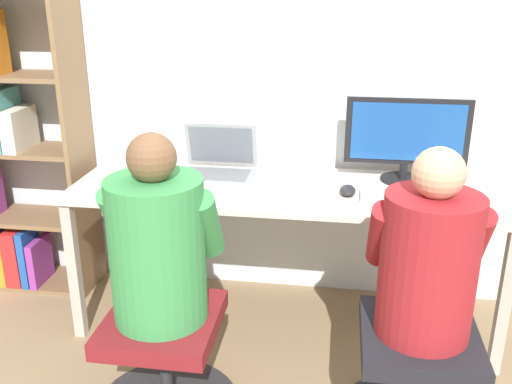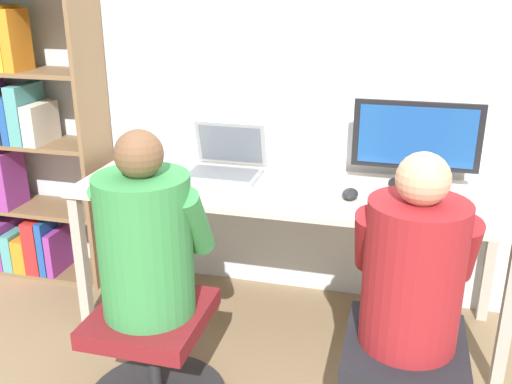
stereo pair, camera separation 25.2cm
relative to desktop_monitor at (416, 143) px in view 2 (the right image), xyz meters
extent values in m
plane|color=#846B4C|center=(-0.56, -0.49, -0.94)|extent=(14.00, 14.00, 0.00)
cube|color=silver|center=(-0.56, 0.22, 0.36)|extent=(10.00, 0.05, 2.60)
cube|color=beige|center=(-0.56, -0.17, -0.22)|extent=(2.02, 0.64, 0.03)
cube|color=#ADA497|center=(-1.53, -0.45, -0.59)|extent=(0.05, 0.05, 0.70)
cube|color=#ADA497|center=(0.42, -0.45, -0.59)|extent=(0.05, 0.05, 0.70)
cube|color=#ADA497|center=(-1.53, 0.11, -0.59)|extent=(0.05, 0.05, 0.70)
cube|color=#ADA497|center=(0.42, 0.11, -0.59)|extent=(0.05, 0.05, 0.70)
cylinder|color=black|center=(0.00, 0.00, -0.20)|extent=(0.22, 0.22, 0.01)
cylinder|color=black|center=(0.00, 0.00, -0.16)|extent=(0.04, 0.04, 0.07)
cube|color=black|center=(0.00, 0.00, 0.04)|extent=(0.58, 0.02, 0.32)
cube|color=#19478C|center=(0.00, -0.01, 0.04)|extent=(0.52, 0.01, 0.27)
cube|color=gray|center=(-0.91, -0.10, -0.20)|extent=(0.37, 0.24, 0.02)
cube|color=slate|center=(-0.91, -0.10, -0.19)|extent=(0.33, 0.18, 0.00)
cube|color=gray|center=(-0.91, 0.05, -0.08)|extent=(0.37, 0.07, 0.23)
cube|color=slate|center=(-0.91, 0.05, -0.08)|extent=(0.33, 0.06, 0.19)
cube|color=#B2B2B7|center=(0.01, -0.26, -0.20)|extent=(0.44, 0.16, 0.02)
cube|color=#97979C|center=(0.01, -0.26, -0.19)|extent=(0.40, 0.13, 0.00)
ellipsoid|color=black|center=(-0.27, -0.23, -0.19)|extent=(0.07, 0.12, 0.04)
cube|color=black|center=(0.01, -0.87, -0.52)|extent=(0.42, 0.45, 0.07)
cylinder|color=#262628|center=(-0.95, -0.91, -0.73)|extent=(0.05, 0.05, 0.34)
cube|color=maroon|center=(-0.95, -0.91, -0.52)|extent=(0.42, 0.45, 0.07)
cylinder|color=maroon|center=(0.01, -0.87, -0.23)|extent=(0.34, 0.34, 0.53)
sphere|color=tan|center=(0.01, -0.87, 0.12)|extent=(0.18, 0.18, 0.18)
cylinder|color=maroon|center=(-0.15, -0.79, -0.15)|extent=(0.09, 0.23, 0.30)
cylinder|color=maroon|center=(0.17, -0.79, -0.15)|extent=(0.09, 0.23, 0.30)
cylinder|color=#388C47|center=(-0.95, -0.91, -0.22)|extent=(0.35, 0.35, 0.55)
sphere|color=brown|center=(-0.95, -0.91, 0.14)|extent=(0.18, 0.18, 0.18)
cylinder|color=#388C47|center=(-1.12, -0.83, -0.14)|extent=(0.10, 0.24, 0.31)
cylinder|color=#388C47|center=(-0.78, -0.83, -0.14)|extent=(0.10, 0.24, 0.31)
cube|color=brown|center=(-1.67, 0.02, -0.14)|extent=(0.02, 0.31, 1.59)
cube|color=brown|center=(-2.10, 0.02, -0.93)|extent=(0.83, 0.30, 0.02)
cube|color=brown|center=(-2.10, 0.02, -0.53)|extent=(0.83, 0.30, 0.02)
cube|color=brown|center=(-2.10, 0.02, -0.14)|extent=(0.83, 0.30, 0.02)
cube|color=brown|center=(-2.10, 0.02, 0.25)|extent=(0.83, 0.30, 0.02)
cube|color=#8C338C|center=(-2.32, 0.00, -0.78)|extent=(0.08, 0.25, 0.28)
cube|color=teal|center=(-2.24, -0.02, -0.80)|extent=(0.06, 0.22, 0.23)
cube|color=orange|center=(-2.17, -0.01, -0.81)|extent=(0.08, 0.23, 0.20)
cube|color=red|center=(-2.08, -0.03, -0.75)|extent=(0.09, 0.21, 0.32)
cube|color=#1E4C9E|center=(-2.01, -0.04, -0.75)|extent=(0.04, 0.18, 0.33)
cube|color=#8C338C|center=(-1.96, -0.02, -0.78)|extent=(0.04, 0.22, 0.26)
cube|color=#8C338C|center=(-2.21, -0.03, -0.36)|extent=(0.08, 0.21, 0.33)
cube|color=#262628|center=(-2.20, -0.01, -0.01)|extent=(0.09, 0.23, 0.24)
cube|color=#1E4C9E|center=(-2.12, -0.04, 0.00)|extent=(0.04, 0.19, 0.25)
cube|color=teal|center=(-2.06, 0.00, 0.03)|extent=(0.08, 0.25, 0.32)
cube|color=silver|center=(-1.98, 0.00, -0.02)|extent=(0.07, 0.25, 0.22)
cube|color=#2D8C47|center=(-2.16, -0.01, 0.37)|extent=(0.06, 0.24, 0.21)
cube|color=gold|center=(-2.10, -0.02, 0.43)|extent=(0.06, 0.21, 0.33)
cube|color=orange|center=(-2.03, -0.04, 0.42)|extent=(0.06, 0.18, 0.31)
camera|label=1|loc=(-0.32, -2.70, 0.70)|focal=40.00mm
camera|label=2|loc=(-0.07, -2.65, 0.70)|focal=40.00mm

